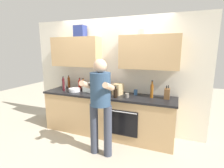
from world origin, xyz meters
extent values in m
plane|color=#B2A893|center=(0.00, 0.00, 0.00)|extent=(12.00, 12.00, 0.00)
cube|color=silver|center=(0.00, 0.36, 1.25)|extent=(4.00, 0.06, 2.50)
cube|color=tan|center=(-0.83, 0.17, 1.77)|extent=(1.15, 0.32, 0.65)
cube|color=tan|center=(0.83, 0.17, 1.77)|extent=(1.15, 0.32, 0.65)
cylinder|color=silver|center=(0.74, 0.17, 2.15)|extent=(0.25, 0.25, 0.10)
cube|color=navy|center=(-0.70, 0.17, 2.22)|extent=(0.24, 0.20, 0.24)
cube|color=tan|center=(0.00, 0.00, 0.43)|extent=(2.80, 0.60, 0.86)
cube|color=black|center=(0.00, 0.00, 0.88)|extent=(2.84, 0.64, 0.04)
cube|color=black|center=(0.47, -0.31, 0.45)|extent=(0.56, 0.02, 0.50)
cylinder|color=silver|center=(0.47, -0.33, 0.68)|extent=(0.52, 0.02, 0.02)
cylinder|color=#383D4C|center=(0.07, -0.72, 0.45)|extent=(0.14, 0.14, 0.91)
cylinder|color=#383D4C|center=(0.33, -0.72, 0.45)|extent=(0.14, 0.14, 0.91)
cylinder|color=navy|center=(0.20, -0.72, 1.18)|extent=(0.34, 0.34, 0.55)
sphere|color=#D8AD8C|center=(0.20, -0.72, 1.57)|extent=(0.22, 0.22, 0.22)
cylinder|color=#D8AD8C|center=(0.00, -0.84, 1.26)|extent=(0.09, 0.31, 0.19)
cylinder|color=#D8AD8C|center=(0.40, -0.84, 1.26)|extent=(0.09, 0.31, 0.19)
cylinder|color=brown|center=(-1.09, 0.20, 1.03)|extent=(0.06, 0.06, 0.26)
cylinder|color=brown|center=(-1.09, 0.20, 1.18)|extent=(0.02, 0.02, 0.04)
cylinder|color=black|center=(-1.09, 0.20, 1.21)|extent=(0.03, 0.03, 0.01)
cylinder|color=black|center=(0.27, -0.18, 0.99)|extent=(0.07, 0.07, 0.17)
cylinder|color=black|center=(0.27, -0.18, 1.09)|extent=(0.03, 0.03, 0.03)
cylinder|color=black|center=(0.27, -0.18, 1.12)|extent=(0.04, 0.04, 0.02)
cylinder|color=orange|center=(-0.67, 0.17, 1.00)|extent=(0.05, 0.05, 0.19)
cylinder|color=orange|center=(-0.67, 0.17, 1.13)|extent=(0.02, 0.02, 0.07)
cylinder|color=black|center=(-0.67, 0.17, 1.17)|extent=(0.03, 0.03, 0.01)
cylinder|color=silver|center=(-0.30, -0.10, 1.00)|extent=(0.07, 0.07, 0.20)
cylinder|color=silver|center=(-0.30, -0.10, 1.13)|extent=(0.03, 0.03, 0.06)
cylinder|color=black|center=(-0.30, -0.10, 1.16)|extent=(0.03, 0.03, 0.01)
cylinder|color=#471419|center=(-1.04, -0.07, 1.04)|extent=(0.06, 0.06, 0.28)
cylinder|color=#471419|center=(-1.04, -0.07, 1.20)|extent=(0.03, 0.03, 0.03)
cylinder|color=black|center=(-1.04, -0.07, 1.22)|extent=(0.03, 0.03, 0.01)
cylinder|color=#8C4C14|center=(0.93, 0.07, 1.03)|extent=(0.06, 0.06, 0.26)
cylinder|color=#8C4C14|center=(0.93, 0.07, 1.19)|extent=(0.03, 0.03, 0.07)
cylinder|color=black|center=(0.93, 0.07, 1.24)|extent=(0.04, 0.04, 0.02)
cylinder|color=red|center=(-0.78, 0.19, 1.00)|extent=(0.06, 0.06, 0.21)
cylinder|color=red|center=(-0.78, 0.19, 1.13)|extent=(0.03, 0.03, 0.05)
cylinder|color=black|center=(-0.78, 0.19, 1.17)|extent=(0.03, 0.03, 0.01)
cylinder|color=slate|center=(0.47, -0.09, 0.94)|extent=(0.08, 0.08, 0.08)
cylinder|color=white|center=(-1.15, 0.08, 0.94)|extent=(0.07, 0.07, 0.09)
cylinder|color=#33598C|center=(0.59, 0.16, 0.95)|extent=(0.08, 0.08, 0.11)
cylinder|color=silver|center=(-0.77, -0.05, 0.94)|extent=(0.26, 0.26, 0.07)
cube|color=brown|center=(1.21, 0.11, 1.00)|extent=(0.10, 0.14, 0.20)
cylinder|color=black|center=(1.19, 0.09, 1.13)|extent=(0.02, 0.02, 0.06)
cylinder|color=black|center=(1.22, 0.13, 1.13)|extent=(0.02, 0.02, 0.06)
cube|color=red|center=(-0.12, 0.06, 0.99)|extent=(0.18, 0.21, 0.19)
cube|color=tan|center=(0.23, 0.05, 1.01)|extent=(0.22, 0.24, 0.23)
cube|color=silver|center=(-0.46, 0.07, 1.00)|extent=(0.22, 0.22, 0.19)
camera|label=1|loc=(1.36, -3.17, 1.81)|focal=26.94mm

